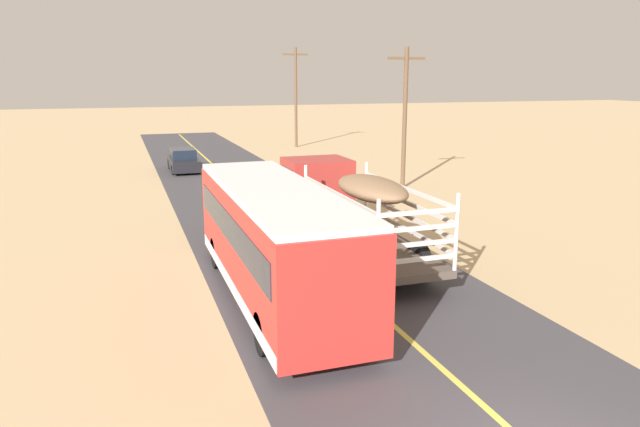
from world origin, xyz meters
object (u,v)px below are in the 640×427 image
at_px(power_pole_mid, 405,114).
at_px(power_pole_far, 296,95).
at_px(car_far, 184,161).
at_px(bus, 274,239).
at_px(livestock_truck, 336,197).

bearing_deg(power_pole_mid, power_pole_far, 90.00).
distance_m(car_far, power_pole_far, 15.97).
bearing_deg(power_pole_mid, bus, -128.27).
xyz_separation_m(bus, car_far, (0.08, 24.21, -1.05)).
height_order(bus, car_far, bus).
bearing_deg(livestock_truck, car_far, 100.25).
height_order(car_far, power_pole_far, power_pole_far).
xyz_separation_m(bus, power_pole_far, (11.14, 35.06, 2.86)).
bearing_deg(bus, livestock_truck, 52.99).
bearing_deg(livestock_truck, bus, -127.01).
relative_size(car_far, power_pole_mid, 0.57).
height_order(car_far, power_pole_mid, power_pole_mid).
height_order(livestock_truck, bus, bus).
bearing_deg(car_far, livestock_truck, -79.75).
height_order(livestock_truck, car_far, livestock_truck).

